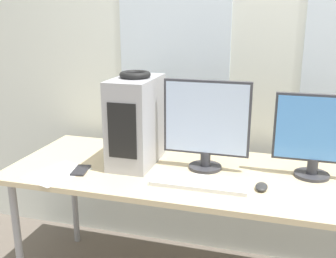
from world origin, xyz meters
TOP-DOWN VIEW (x-y plane):
  - wall_back at (0.00, 0.90)m, footprint 8.00×0.07m
  - desk at (0.00, 0.38)m, footprint 2.57×0.77m
  - pc_tower at (-0.64, 0.43)m, footprint 0.21×0.40m
  - headphones at (-0.64, 0.43)m, footprint 0.16×0.16m
  - monitor_main at (-0.26, 0.44)m, footprint 0.45×0.17m
  - monitor_right_near at (0.28, 0.48)m, footprint 0.41×0.17m
  - keyboard at (-0.24, 0.23)m, footprint 0.46×0.16m
  - mouse at (0.05, 0.25)m, footprint 0.06×0.10m
  - cell_phone at (-0.87, 0.22)m, footprint 0.10×0.15m
  - paper_sheet_left at (-0.98, 0.16)m, footprint 0.29×0.35m

SIDE VIEW (x-z plane):
  - desk at x=0.00m, z-range 0.33..1.08m
  - paper_sheet_left at x=-0.98m, z-range 0.75..0.75m
  - cell_phone at x=-0.87m, z-range 0.75..0.76m
  - keyboard at x=-0.24m, z-range 0.75..0.77m
  - mouse at x=0.05m, z-range 0.75..0.78m
  - monitor_right_near at x=0.28m, z-range 0.76..1.18m
  - pc_tower at x=-0.64m, z-range 0.75..1.22m
  - monitor_main at x=-0.26m, z-range 0.76..1.23m
  - headphones at x=-0.64m, z-range 1.22..1.25m
  - wall_back at x=0.00m, z-range 0.00..2.70m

